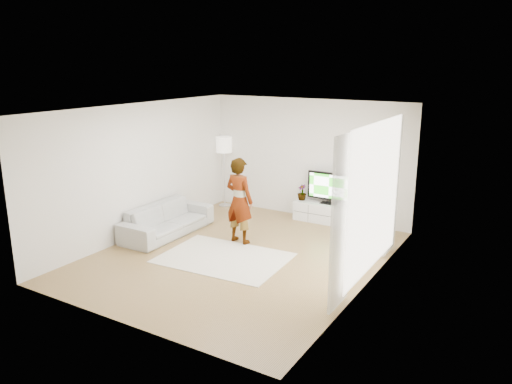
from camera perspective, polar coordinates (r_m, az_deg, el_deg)
The scene contains 17 objects.
floor at distance 9.66m, azimuth -1.86°, elevation -7.29°, with size 6.00×6.00×0.00m, color #A07E48.
ceiling at distance 8.99m, azimuth -2.01°, elevation 9.48°, with size 6.00×6.00×0.00m, color white.
wall_left at distance 10.76m, azimuth -13.20°, elevation 2.42°, with size 0.02×6.00×2.80m, color silver.
wall_right at distance 8.19m, azimuth 12.93°, elevation -1.40°, with size 0.02×6.00×2.80m, color silver.
wall_back at distance 11.80m, azimuth 6.02°, elevation 3.80°, with size 5.00×0.02×2.80m, color silver.
wall_front at distance 7.01m, azimuth -15.41°, elevation -4.31°, with size 5.00×0.02×2.80m, color silver.
window at distance 8.45m, azimuth 13.47°, elevation -0.56°, with size 0.01×2.60×2.50m, color white.
curtain_near at distance 7.33m, azimuth 9.69°, elevation -3.54°, with size 0.04×0.70×2.60m, color white.
curtain_far at distance 9.71m, azimuth 15.35°, elevation 0.67°, with size 0.04×0.70×2.60m, color white.
media_console at distance 11.62m, azimuth 8.21°, elevation -2.42°, with size 1.59×0.45×0.45m.
television at distance 11.48m, azimuth 8.38°, elevation 0.57°, with size 1.05×0.21×0.73m.
game_console at distance 11.29m, azimuth 11.52°, elevation -1.32°, with size 0.05×0.16×0.22m.
potted_plant at distance 11.78m, azimuth 5.27°, elevation -0.04°, with size 0.21×0.21×0.37m, color #3F7238.
rug at distance 9.56m, azimuth -3.70°, elevation -7.53°, with size 2.33×1.68×0.01m, color beige.
player at distance 10.08m, azimuth -1.92°, elevation -0.98°, with size 0.64×0.42×1.77m, color #334772.
sofa at distance 10.90m, azimuth -10.10°, elevation -3.11°, with size 2.23×0.87×0.65m, color #AAAAA6.
floor_lamp at distance 12.60m, azimuth -3.68°, elevation 5.07°, with size 0.40×0.40×1.79m.
Camera 1 is at (4.88, -7.51, 3.62)m, focal length 35.00 mm.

